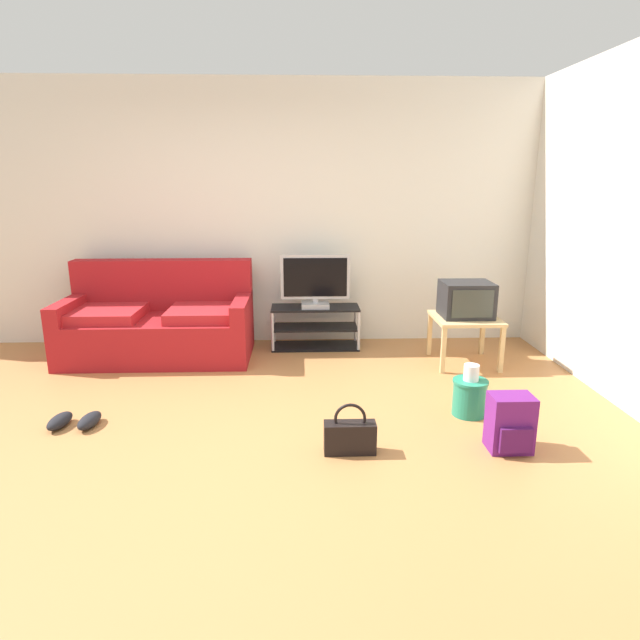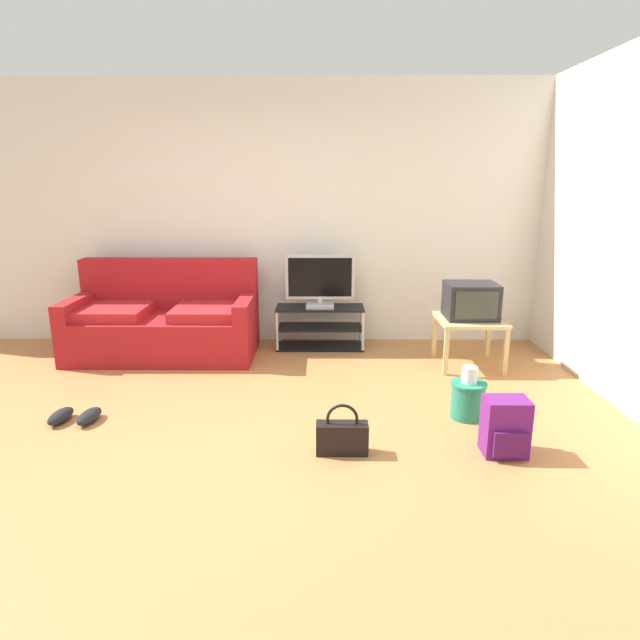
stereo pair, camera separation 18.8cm
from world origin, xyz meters
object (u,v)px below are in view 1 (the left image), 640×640
at_px(couch, 159,324).
at_px(side_table, 465,323).
at_px(handbag, 350,436).
at_px(cleaning_bucket, 470,394).
at_px(crt_tv, 466,299).
at_px(backpack, 510,423).
at_px(sneakers_pair, 75,421).
at_px(flat_tv, 315,282).
at_px(tv_stand, 315,327).

relative_size(couch, side_table, 3.02).
height_order(handbag, cleaning_bucket, cleaning_bucket).
bearing_deg(couch, crt_tv, -5.99).
bearing_deg(crt_tv, backpack, -96.79).
height_order(side_table, cleaning_bucket, side_table).
height_order(backpack, sneakers_pair, backpack).
height_order(flat_tv, side_table, flat_tv).
bearing_deg(crt_tv, handbag, -125.71).
xyz_separation_m(flat_tv, crt_tv, (1.40, -0.52, -0.08)).
bearing_deg(side_table, crt_tv, 90.00).
bearing_deg(handbag, cleaning_bucket, 30.06).
distance_m(flat_tv, side_table, 1.53).
height_order(crt_tv, handbag, crt_tv).
distance_m(flat_tv, backpack, 2.60).
height_order(crt_tv, backpack, crt_tv).
relative_size(couch, handbag, 5.30).
bearing_deg(side_table, cleaning_bucket, -104.43).
bearing_deg(cleaning_bucket, handbag, -149.94).
xyz_separation_m(flat_tv, backpack, (1.20, -2.25, -0.52)).
bearing_deg(sneakers_pair, backpack, -8.47).
relative_size(flat_tv, sneakers_pair, 1.95).
distance_m(backpack, cleaning_bucket, 0.55).
bearing_deg(backpack, couch, 145.95).
distance_m(side_table, sneakers_pair, 3.43).
xyz_separation_m(handbag, cleaning_bucket, (0.94, 0.55, 0.05)).
bearing_deg(side_table, flat_tv, 158.93).
relative_size(backpack, handbag, 1.11).
relative_size(flat_tv, side_table, 1.18).
distance_m(tv_stand, flat_tv, 0.49).
bearing_deg(tv_stand, handbag, -86.00).
bearing_deg(handbag, crt_tv, 54.29).
bearing_deg(couch, side_table, -6.30).
relative_size(side_table, handbag, 1.76).
bearing_deg(sneakers_pair, flat_tv, 45.70).
height_order(couch, cleaning_bucket, couch).
bearing_deg(backpack, tv_stand, 120.28).
relative_size(tv_stand, cleaning_bucket, 2.30).
relative_size(backpack, cleaning_bucket, 0.95).
relative_size(tv_stand, sneakers_pair, 2.52).
height_order(tv_stand, backpack, tv_stand).
xyz_separation_m(couch, sneakers_pair, (-0.22, -1.60, -0.29)).
distance_m(flat_tv, sneakers_pair, 2.61).
xyz_separation_m(tv_stand, sneakers_pair, (-1.77, -1.83, -0.17)).
height_order(side_table, backpack, side_table).
xyz_separation_m(backpack, sneakers_pair, (-2.96, 0.44, -0.14)).
bearing_deg(flat_tv, tv_stand, 90.00).
xyz_separation_m(flat_tv, sneakers_pair, (-1.77, -1.81, -0.66)).
distance_m(tv_stand, backpack, 2.57).
height_order(tv_stand, handbag, tv_stand).
distance_m(flat_tv, crt_tv, 1.50).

